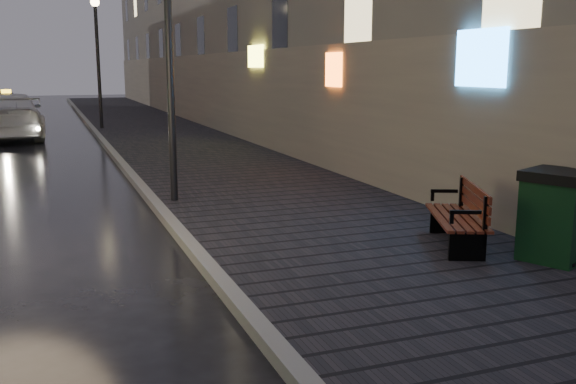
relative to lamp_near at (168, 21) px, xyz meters
name	(u,v)px	position (x,y,z in m)	size (l,w,h in m)	color
ground	(103,348)	(-1.85, -6.00, -3.49)	(120.00, 120.00, 0.00)	black
sidewalk	(155,130)	(2.05, 15.00, -3.41)	(4.60, 58.00, 0.15)	black
curb	(95,132)	(-0.35, 15.00, -3.41)	(0.20, 58.00, 0.15)	slate
lamp_near	(168,21)	(0.00, 0.00, 0.00)	(0.36, 0.36, 5.28)	black
lamp_far	(97,47)	(0.00, 16.00, 0.00)	(0.36, 0.36, 5.28)	black
bench	(462,215)	(3.21, -4.64, -2.89)	(1.24, 1.83, 0.89)	black
trash_bin	(556,215)	(3.95, -5.64, -2.73)	(1.03, 1.03, 1.20)	black
taxi_mid	(8,116)	(-3.50, 14.14, -2.63)	(2.39, 5.89, 1.71)	silver
car_far	(4,100)	(-4.49, 30.79, -2.82)	(1.58, 3.94, 1.34)	#A3A4AC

